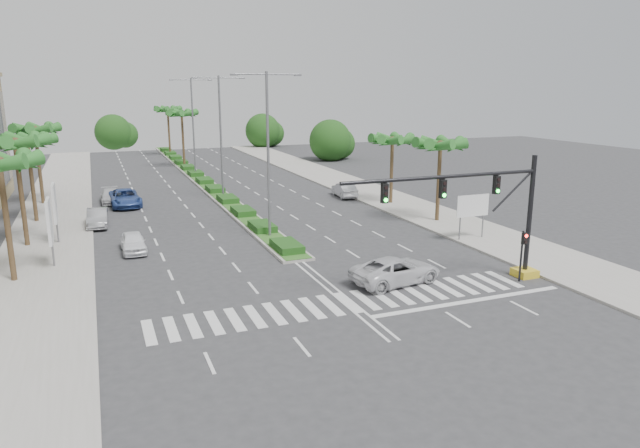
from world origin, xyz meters
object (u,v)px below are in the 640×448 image
at_px(car_parked_a, 133,242).
at_px(car_parked_b, 97,218).
at_px(car_crossing, 396,270).
at_px(car_parked_c, 125,198).
at_px(car_parked_d, 111,196).
at_px(car_right, 344,190).

xyz_separation_m(car_parked_a, car_parked_b, (-2.14, 8.66, 0.05)).
bearing_deg(car_parked_a, car_crossing, -42.40).
xyz_separation_m(car_parked_c, car_crossing, (13.10, -28.43, -0.04)).
relative_size(car_parked_b, car_parked_c, 0.76).
bearing_deg(car_parked_c, car_crossing, -68.66).
bearing_deg(car_parked_c, car_parked_d, 113.73).
height_order(car_parked_b, car_right, car_right).
bearing_deg(car_parked_d, car_parked_a, -88.24).
relative_size(car_parked_c, car_crossing, 1.06).
bearing_deg(car_parked_d, car_crossing, -65.74).
bearing_deg(car_parked_a, car_parked_d, 92.06).
relative_size(car_parked_d, car_crossing, 0.84).
xyz_separation_m(car_parked_b, car_parked_d, (1.36, 9.88, -0.06)).
bearing_deg(car_parked_d, car_parked_c, -63.53).
xyz_separation_m(car_parked_b, car_crossing, (15.63, -20.83, 0.03)).
relative_size(car_parked_a, car_parked_c, 0.69).
bearing_deg(car_right, car_parked_a, 37.28).
bearing_deg(car_crossing, car_parked_a, 38.92).
height_order(car_parked_c, car_parked_d, car_parked_c).
bearing_deg(car_parked_c, car_parked_a, -94.77).
distance_m(car_parked_c, car_right, 21.34).
height_order(car_parked_d, car_right, car_right).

